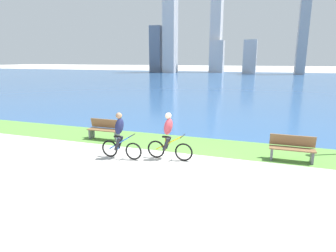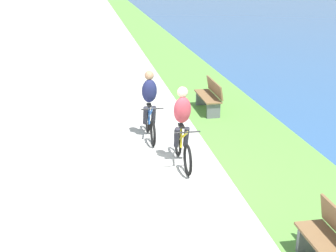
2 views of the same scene
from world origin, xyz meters
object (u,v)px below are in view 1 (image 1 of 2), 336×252
object	(u,v)px
cyclist_lead	(169,137)
bench_far_along_path	(105,129)
cyclist_trailing	(120,136)
bench_near_path	(292,148)

from	to	relation	value
cyclist_lead	bench_far_along_path	size ratio (longest dim) A/B	1.12
cyclist_trailing	bench_near_path	xyz separation A→B (m)	(5.78, 1.72, -0.38)
cyclist_lead	bench_far_along_path	distance (m)	3.85
cyclist_lead	cyclist_trailing	distance (m)	1.73
cyclist_trailing	bench_far_along_path	bearing A→B (deg)	132.87
cyclist_trailing	bench_far_along_path	world-z (taller)	cyclist_trailing
cyclist_lead	bench_near_path	world-z (taller)	cyclist_lead
bench_far_along_path	bench_near_path	bearing A→B (deg)	-2.01
cyclist_lead	cyclist_trailing	size ratio (longest dim) A/B	1.01
bench_near_path	cyclist_trailing	bearing A→B (deg)	-163.41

